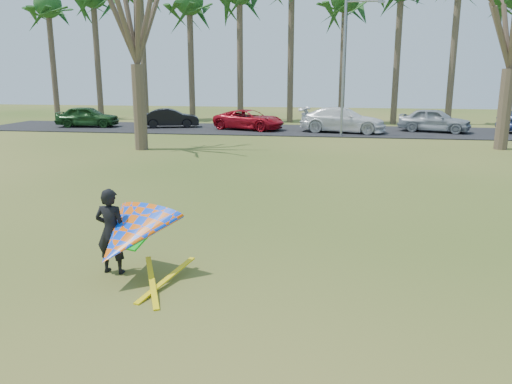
% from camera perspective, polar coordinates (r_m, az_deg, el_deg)
% --- Properties ---
extents(ground, '(100.00, 100.00, 0.00)m').
position_cam_1_polar(ground, '(9.78, -1.91, -8.96)').
color(ground, '#244D10').
rests_on(ground, ground).
extents(parking_strip, '(46.00, 7.00, 0.06)m').
position_cam_1_polar(parking_strip, '(34.12, 6.27, 7.01)').
color(parking_strip, black).
rests_on(parking_strip, ground).
extents(palm_0, '(4.84, 4.84, 10.84)m').
position_cam_1_polar(palm_0, '(46.75, -22.69, 19.01)').
color(palm_0, '#4E3C2F').
rests_on(palm_0, ground).
extents(palm_3, '(4.84, 4.84, 10.84)m').
position_cam_1_polar(palm_3, '(41.94, -7.62, 20.64)').
color(palm_3, '#4A3C2C').
rests_on(palm_3, ground).
extents(bare_tree_left, '(6.60, 6.60, 9.70)m').
position_cam_1_polar(bare_tree_left, '(26.00, -13.75, 20.01)').
color(bare_tree_left, '#493B2C').
rests_on(bare_tree_left, ground).
extents(streetlight, '(2.28, 0.18, 8.00)m').
position_cam_1_polar(streetlight, '(30.89, 10.30, 14.48)').
color(streetlight, gray).
rests_on(streetlight, ground).
extents(car_0, '(4.51, 2.26, 1.47)m').
position_cam_1_polar(car_0, '(37.93, -18.71, 8.18)').
color(car_0, '#194019').
rests_on(car_0, parking_strip).
extents(car_1, '(4.20, 2.50, 1.31)m').
position_cam_1_polar(car_1, '(36.13, -9.73, 8.33)').
color(car_1, black).
rests_on(car_1, parking_strip).
extents(car_2, '(5.27, 3.60, 1.34)m').
position_cam_1_polar(car_2, '(34.14, -0.78, 8.27)').
color(car_2, '#A90D1A').
rests_on(car_2, parking_strip).
extents(car_3, '(5.78, 3.12, 1.59)m').
position_cam_1_polar(car_3, '(33.02, 9.88, 8.13)').
color(car_3, white).
rests_on(car_3, parking_strip).
extents(car_4, '(4.83, 3.19, 1.53)m').
position_cam_1_polar(car_4, '(34.73, 19.72, 7.75)').
color(car_4, '#99A0A5').
rests_on(car_4, parking_strip).
extents(kite_flyer, '(2.13, 2.39, 2.02)m').
position_cam_1_polar(kite_flyer, '(9.43, -14.58, -4.78)').
color(kite_flyer, black).
rests_on(kite_flyer, ground).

